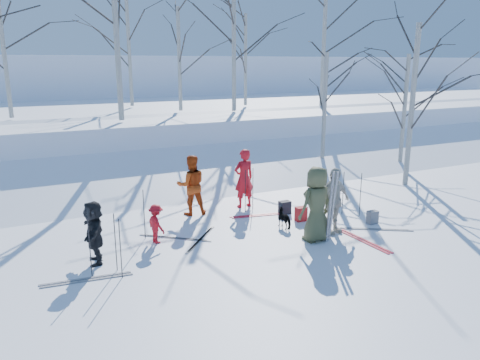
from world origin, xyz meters
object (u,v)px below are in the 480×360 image
skier_cream_east (333,201)px  backpack_red (301,214)px  skier_red_seated (156,224)px  dog (285,218)px  skier_red_north (244,178)px  skier_olive_center (316,204)px  backpack_dark (285,207)px  backpack_grey (372,217)px  skier_redor_behind (191,185)px  skier_grey_west (94,232)px

skier_cream_east → backpack_red: 1.41m
skier_cream_east → backpack_red: size_ratio=4.32×
skier_red_seated → dog: skier_red_seated is taller
skier_red_north → dog: (0.15, -2.28, -0.67)m
skier_olive_center → backpack_dark: bearing=-109.0°
skier_red_seated → skier_red_north: bearing=-76.2°
skier_red_north → skier_red_seated: (-3.43, -1.76, -0.43)m
skier_red_seated → backpack_grey: skier_red_seated is taller
dog → skier_red_north: bearing=-91.8°
skier_redor_behind → backpack_grey: skier_redor_behind is taller
skier_red_north → backpack_grey: 4.12m
skier_redor_behind → skier_red_seated: size_ratio=1.79×
backpack_dark → backpack_red: bearing=-84.4°
backpack_dark → skier_grey_west: bearing=-169.2°
backpack_red → backpack_grey: size_ratio=1.11×
backpack_red → backpack_dark: bearing=95.6°
dog → backpack_dark: dog is taller
backpack_red → backpack_grey: 2.05m
skier_red_seated → skier_cream_east: (4.51, -1.43, 0.39)m
skier_olive_center → skier_red_seated: size_ratio=1.93×
skier_olive_center → skier_red_north: (-0.33, 3.46, -0.04)m
skier_grey_west → backpack_dark: (5.85, 1.12, -0.55)m
skier_redor_behind → dog: size_ratio=2.86×
skier_red_north → skier_redor_behind: (-1.77, 0.04, -0.03)m
skier_grey_west → backpack_grey: size_ratio=3.92×
backpack_red → backpack_grey: (1.71, -1.13, -0.02)m
skier_red_north → backpack_red: bearing=109.6°
skier_olive_center → backpack_grey: 2.42m
skier_cream_east → dog: size_ratio=2.82×
skier_redor_behind → skier_red_seated: skier_redor_behind is taller
skier_redor_behind → skier_cream_east: (2.86, -3.23, -0.01)m
skier_red_north → backpack_grey: size_ratio=4.98×
skier_red_seated → dog: size_ratio=1.59×
skier_redor_behind → backpack_red: bearing=153.7°
skier_red_seated → backpack_grey: 6.17m
skier_redor_behind → skier_grey_west: (-3.28, -2.37, -0.17)m
dog → backpack_red: bearing=-163.8°
skier_red_seated → backpack_grey: bearing=-116.1°
skier_cream_east → backpack_dark: 2.13m
skier_olive_center → skier_red_north: skier_olive_center is taller
skier_redor_behind → backpack_red: skier_redor_behind is taller
skier_olive_center → skier_grey_west: 5.51m
skier_red_seated → backpack_dark: skier_red_seated is taller
skier_olive_center → skier_cream_east: 0.81m
skier_red_north → backpack_dark: size_ratio=4.73×
skier_cream_east → backpack_grey: bearing=-1.6°
skier_red_north → dog: skier_red_north is taller
skier_olive_center → skier_redor_behind: size_ratio=1.08×
skier_cream_east → backpack_dark: (-0.29, 1.98, -0.71)m
skier_redor_behind → skier_red_seated: (-1.66, -1.81, -0.41)m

